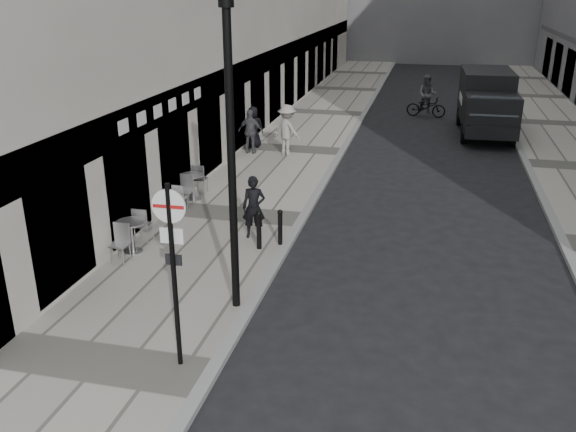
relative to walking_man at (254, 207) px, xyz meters
The scene contains 14 objects.
sidewalk 9.29m from the walking_man, 96.64° to the left, with size 4.00×60.00×0.12m, color #ACA89B.
walking_man is the anchor object (origin of this frame).
sign_post 5.97m from the walking_man, 86.74° to the right, with size 0.57×0.09×3.34m.
lamppost 4.50m from the walking_man, 79.68° to the right, with size 0.28×0.28×6.24m.
bollard_near 0.93m from the walking_man, 21.52° to the right, with size 0.12×0.12×0.88m, color black.
bollard_far 0.85m from the walking_man, 64.55° to the right, with size 0.13×0.13×0.94m, color black.
panel_van 15.72m from the walking_man, 64.92° to the left, with size 2.32×5.89×2.75m.
cyclist 17.86m from the walking_man, 76.99° to the left, with size 2.02×0.93×2.11m.
pedestrian_a 8.50m from the walking_man, 107.11° to the left, with size 1.01×0.42×1.72m, color #505055.
pedestrian_b 8.30m from the walking_man, 97.36° to the left, with size 1.26×0.73×1.96m, color #ADA79F.
pedestrian_c 9.43m from the walking_man, 106.43° to the left, with size 0.81×0.53×1.66m, color black.
cafe_table_near 3.15m from the walking_man, 148.48° to the right, with size 0.75×1.69×0.96m.
cafe_table_mid 2.84m from the walking_man, 161.93° to the left, with size 0.64×1.44×0.82m.
cafe_table_far 3.62m from the walking_man, 137.71° to the left, with size 0.74×1.67×0.95m.
Camera 1 is at (3.35, -5.44, 6.42)m, focal length 38.00 mm.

